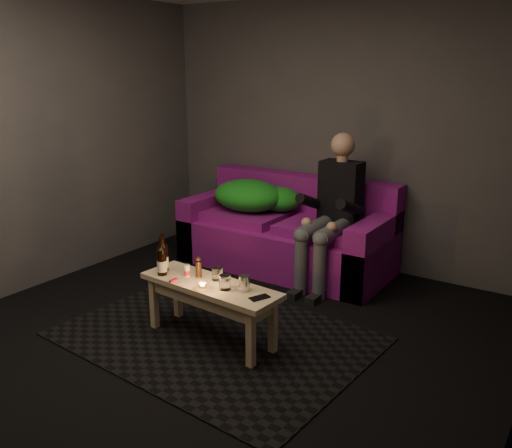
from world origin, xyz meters
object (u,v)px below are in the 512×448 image
at_px(person, 332,208).
at_px(coffee_table, 210,293).
at_px(steel_cup, 244,283).
at_px(beer_bottle_b, 162,261).
at_px(beer_bottle_a, 163,257).
at_px(sofa, 288,235).

height_order(person, coffee_table, person).
bearing_deg(steel_cup, beer_bottle_b, -171.81).
bearing_deg(person, beer_bottle_a, -113.95).
relative_size(beer_bottle_a, beer_bottle_b, 1.01).
relative_size(sofa, person, 1.50).
relative_size(sofa, beer_bottle_a, 7.03).
xyz_separation_m(sofa, coffee_table, (0.33, -1.66, 0.05)).
relative_size(coffee_table, steel_cup, 10.59).
bearing_deg(coffee_table, person, 81.63).
distance_m(sofa, person, 0.70).
distance_m(sofa, steel_cup, 1.75).
bearing_deg(beer_bottle_a, steel_cup, 2.36).
xyz_separation_m(sofa, beer_bottle_b, (-0.06, -1.73, 0.23)).
bearing_deg(beer_bottle_a, person, 66.05).
relative_size(sofa, coffee_table, 1.84).
distance_m(person, coffee_table, 1.55).
bearing_deg(sofa, steel_cup, -69.47).
relative_size(coffee_table, beer_bottle_b, 3.85).
bearing_deg(person, coffee_table, -98.37).
height_order(beer_bottle_a, beer_bottle_b, beer_bottle_a).
bearing_deg(steel_cup, coffee_table, -173.79).
relative_size(person, coffee_table, 1.23).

